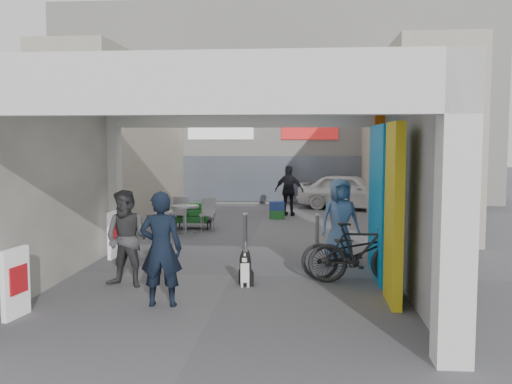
# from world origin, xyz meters

# --- Properties ---
(ground) EXTENTS (90.00, 90.00, 0.00)m
(ground) POSITION_xyz_m (0.00, 0.00, 0.00)
(ground) COLOR #545459
(ground) RESTS_ON ground
(arcade_canopy) EXTENTS (6.40, 6.45, 6.40)m
(arcade_canopy) POSITION_xyz_m (0.54, -0.82, 2.30)
(arcade_canopy) COLOR silver
(arcade_canopy) RESTS_ON ground
(far_building) EXTENTS (18.00, 4.08, 8.00)m
(far_building) POSITION_xyz_m (-0.00, 13.99, 3.99)
(far_building) COLOR silver
(far_building) RESTS_ON ground
(plaza_bldg_left) EXTENTS (2.00, 9.00, 5.00)m
(plaza_bldg_left) POSITION_xyz_m (-4.50, 7.50, 2.50)
(plaza_bldg_left) COLOR #AFA791
(plaza_bldg_left) RESTS_ON ground
(plaza_bldg_right) EXTENTS (2.00, 9.00, 5.00)m
(plaza_bldg_right) POSITION_xyz_m (4.50, 7.50, 2.50)
(plaza_bldg_right) COLOR #AFA791
(plaza_bldg_right) RESTS_ON ground
(bollard_left) EXTENTS (0.09, 0.09, 0.90)m
(bollard_left) POSITION_xyz_m (-1.72, 2.28, 0.45)
(bollard_left) COLOR gray
(bollard_left) RESTS_ON ground
(bollard_center) EXTENTS (0.09, 0.09, 0.84)m
(bollard_center) POSITION_xyz_m (-0.01, 2.45, 0.42)
(bollard_center) COLOR gray
(bollard_center) RESTS_ON ground
(bollard_right) EXTENTS (0.09, 0.09, 0.82)m
(bollard_right) POSITION_xyz_m (1.63, 2.58, 0.41)
(bollard_right) COLOR gray
(bollard_right) RESTS_ON ground
(advert_board_near) EXTENTS (0.17, 0.56, 1.00)m
(advert_board_near) POSITION_xyz_m (-2.75, -2.79, 0.51)
(advert_board_near) COLOR white
(advert_board_near) RESTS_ON ground
(advert_board_far) EXTENTS (0.11, 0.55, 1.00)m
(advert_board_far) POSITION_xyz_m (-2.75, 1.38, 0.51)
(advert_board_far) COLOR white
(advert_board_far) RESTS_ON ground
(cafe_set) EXTENTS (1.54, 1.24, 0.93)m
(cafe_set) POSITION_xyz_m (-1.99, 4.87, 0.33)
(cafe_set) COLOR #AFAEB3
(cafe_set) RESTS_ON ground
(produce_stand) EXTENTS (1.09, 0.59, 0.72)m
(produce_stand) POSITION_xyz_m (-1.86, 5.60, 0.28)
(produce_stand) COLOR black
(produce_stand) RESTS_ON ground
(crate_stack) EXTENTS (0.51, 0.43, 0.56)m
(crate_stack) POSITION_xyz_m (0.44, 7.76, 0.28)
(crate_stack) COLOR #1C5F1B
(crate_stack) RESTS_ON ground
(border_collie) EXTENTS (0.24, 0.46, 0.64)m
(border_collie) POSITION_xyz_m (0.32, -0.73, 0.25)
(border_collie) COLOR black
(border_collie) RESTS_ON ground
(man_with_dog) EXTENTS (0.67, 0.47, 1.76)m
(man_with_dog) POSITION_xyz_m (-0.83, -2.04, 0.88)
(man_with_dog) COLOR black
(man_with_dog) RESTS_ON ground
(man_back_turned) EXTENTS (0.93, 0.79, 1.67)m
(man_back_turned) POSITION_xyz_m (-1.71, -0.96, 0.83)
(man_back_turned) COLOR #3D3D3F
(man_back_turned) RESTS_ON ground
(man_elderly) EXTENTS (0.98, 0.79, 1.73)m
(man_elderly) POSITION_xyz_m (2.07, 1.54, 0.87)
(man_elderly) COLOR #5779A9
(man_elderly) RESTS_ON ground
(man_crates) EXTENTS (1.06, 0.64, 1.68)m
(man_crates) POSITION_xyz_m (0.81, 8.56, 0.84)
(man_crates) COLOR black
(man_crates) RESTS_ON ground
(bicycle_front) EXTENTS (2.01, 0.80, 1.04)m
(bicycle_front) POSITION_xyz_m (2.27, -0.22, 0.52)
(bicycle_front) COLOR black
(bicycle_front) RESTS_ON ground
(bicycle_rear) EXTENTS (1.82, 0.57, 1.08)m
(bicycle_rear) POSITION_xyz_m (2.30, -0.38, 0.54)
(bicycle_rear) COLOR black
(bicycle_rear) RESTS_ON ground
(white_van) EXTENTS (4.14, 2.79, 1.31)m
(white_van) POSITION_xyz_m (3.00, 10.52, 0.65)
(white_van) COLOR white
(white_van) RESTS_ON ground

